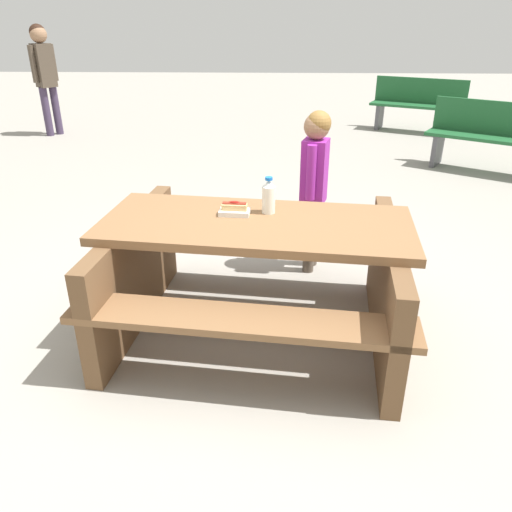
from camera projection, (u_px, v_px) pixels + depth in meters
The scene contains 8 objects.
ground_plane at pixel (256, 329), 3.25m from camera, with size 30.00×30.00×0.00m, color gray.
picnic_table at pixel (256, 268), 3.06m from camera, with size 1.95×1.59×0.75m.
soda_bottle at pixel (269, 197), 3.01m from camera, with size 0.08×0.08×0.22m.
hotdog_tray at pixel (235, 210), 3.01m from camera, with size 0.19×0.12×0.08m.
child_in_coat at pixel (315, 172), 3.70m from camera, with size 0.22×0.29×1.22m.
park_bench_near at pixel (491, 136), 6.29m from camera, with size 1.48×1.14×0.85m.
park_bench_mid at pixel (418, 104), 8.43m from camera, with size 1.53×1.00×0.85m.
bystander_adult at pixel (44, 66), 7.91m from camera, with size 0.34×0.34×1.67m.
Camera 1 is at (-0.09, 2.72, 1.84)m, focal length 35.54 mm.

